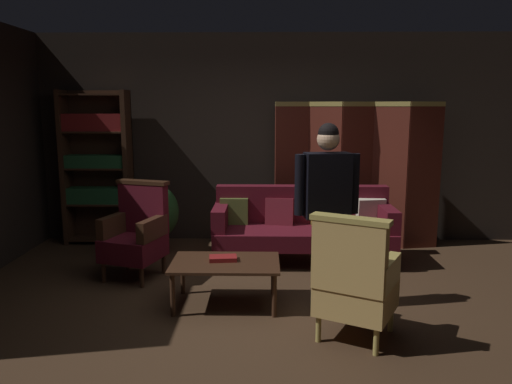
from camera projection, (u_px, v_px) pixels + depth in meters
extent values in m
plane|color=#3D2819|center=(255.00, 308.00, 4.57)|extent=(10.00, 10.00, 0.00)
cube|color=black|center=(258.00, 139.00, 6.74)|extent=(7.20, 0.10, 2.80)
cube|color=#5B2319|center=(292.00, 174.00, 6.57)|extent=(0.46, 0.13, 1.90)
cube|color=tan|center=(293.00, 104.00, 6.41)|extent=(0.46, 0.14, 0.06)
cube|color=#5B2319|center=(324.00, 175.00, 6.50)|extent=(0.42, 0.25, 1.90)
cube|color=tan|center=(326.00, 104.00, 6.34)|extent=(0.42, 0.26, 0.06)
cube|color=#5B2319|center=(356.00, 175.00, 6.45)|extent=(0.44, 0.18, 1.90)
cube|color=tan|center=(359.00, 104.00, 6.29)|extent=(0.45, 0.19, 0.06)
cube|color=#5B2319|center=(389.00, 176.00, 6.41)|extent=(0.41, 0.25, 1.90)
cube|color=tan|center=(392.00, 104.00, 6.25)|extent=(0.42, 0.26, 0.06)
cube|color=#5B2319|center=(424.00, 177.00, 6.33)|extent=(0.46, 0.11, 1.90)
cube|color=tan|center=(428.00, 104.00, 6.17)|extent=(0.46, 0.12, 0.06)
cube|color=#382114|center=(66.00, 168.00, 6.58)|extent=(0.06, 0.32, 2.05)
cube|color=#382114|center=(128.00, 168.00, 6.57)|extent=(0.06, 0.32, 2.05)
cube|color=#382114|center=(101.00, 167.00, 6.72)|extent=(0.90, 0.02, 2.05)
cube|color=#382114|center=(101.00, 238.00, 6.74)|extent=(0.86, 0.30, 0.02)
cube|color=#382114|center=(99.00, 204.00, 6.66)|extent=(0.86, 0.30, 0.02)
cube|color=#1E4C28|center=(98.00, 195.00, 6.62)|extent=(0.78, 0.22, 0.21)
cube|color=#382114|center=(97.00, 168.00, 6.58)|extent=(0.86, 0.30, 0.02)
cube|color=#1E4C28|center=(96.00, 161.00, 6.54)|extent=(0.78, 0.22, 0.17)
cube|color=#382114|center=(95.00, 132.00, 6.49)|extent=(0.86, 0.30, 0.02)
cube|color=maroon|center=(94.00, 122.00, 6.45)|extent=(0.78, 0.22, 0.23)
cube|color=#382114|center=(93.00, 95.00, 6.41)|extent=(0.86, 0.30, 0.02)
cylinder|color=#382114|center=(221.00, 261.00, 5.59)|extent=(0.07, 0.07, 0.22)
cylinder|color=#382114|center=(389.00, 262.00, 5.56)|extent=(0.07, 0.07, 0.22)
cylinder|color=#382114|center=(225.00, 246.00, 6.18)|extent=(0.07, 0.07, 0.22)
cylinder|color=#382114|center=(377.00, 247.00, 6.15)|extent=(0.07, 0.07, 0.22)
cube|color=#4C0F19|center=(303.00, 236.00, 5.84)|extent=(2.10, 0.76, 0.20)
cube|color=#4C0F19|center=(302.00, 204.00, 6.08)|extent=(2.10, 0.18, 0.46)
cube|color=#4C0F19|center=(220.00, 217.00, 5.81)|extent=(0.16, 0.68, 0.26)
cube|color=#4C0F19|center=(387.00, 218.00, 5.78)|extent=(0.16, 0.68, 0.26)
cube|color=#4C5123|center=(234.00, 212.00, 6.00)|extent=(0.34, 0.12, 0.34)
cube|color=maroon|center=(279.00, 212.00, 5.99)|extent=(0.36, 0.20, 0.35)
cube|color=#B79338|center=(325.00, 212.00, 5.98)|extent=(0.34, 0.12, 0.34)
cube|color=beige|center=(371.00, 212.00, 5.98)|extent=(0.36, 0.19, 0.35)
cylinder|color=#382114|center=(173.00, 295.00, 4.35)|extent=(0.04, 0.04, 0.39)
cylinder|color=#382114|center=(274.00, 296.00, 4.34)|extent=(0.04, 0.04, 0.39)
cylinder|color=#382114|center=(183.00, 274.00, 4.88)|extent=(0.04, 0.04, 0.39)
cylinder|color=#382114|center=(273.00, 275.00, 4.87)|extent=(0.04, 0.04, 0.39)
cube|color=#382114|center=(225.00, 263.00, 4.57)|extent=(1.00, 0.64, 0.03)
cylinder|color=tan|center=(391.00, 318.00, 4.08)|extent=(0.04, 0.04, 0.22)
cylinder|color=tan|center=(338.00, 308.00, 4.29)|extent=(0.04, 0.04, 0.22)
cylinder|color=tan|center=(376.00, 341.00, 3.68)|extent=(0.04, 0.04, 0.22)
cylinder|color=tan|center=(318.00, 328.00, 3.89)|extent=(0.04, 0.04, 0.22)
cube|color=tan|center=(356.00, 296.00, 3.95)|extent=(0.75, 0.75, 0.24)
cube|color=tan|center=(349.00, 257.00, 3.68)|extent=(0.55, 0.36, 0.54)
cube|color=tan|center=(350.00, 220.00, 3.63)|extent=(0.59, 0.39, 0.04)
cube|color=tan|center=(388.00, 274.00, 3.80)|extent=(0.31, 0.49, 0.22)
cube|color=tan|center=(329.00, 264.00, 4.02)|extent=(0.31, 0.49, 0.22)
cylinder|color=#382114|center=(104.00, 273.00, 5.20)|extent=(0.04, 0.04, 0.22)
cylinder|color=#382114|center=(142.00, 277.00, 5.06)|extent=(0.04, 0.04, 0.22)
cylinder|color=#382114|center=(128.00, 260.00, 5.63)|extent=(0.04, 0.04, 0.22)
cylinder|color=#382114|center=(164.00, 264.00, 5.49)|extent=(0.04, 0.04, 0.22)
cube|color=#4C0F19|center=(134.00, 248.00, 5.30)|extent=(0.70, 0.70, 0.24)
cube|color=#4C0F19|center=(143.00, 208.00, 5.45)|extent=(0.57, 0.28, 0.54)
cube|color=#382114|center=(142.00, 182.00, 5.40)|extent=(0.61, 0.30, 0.04)
cube|color=#382114|center=(113.00, 225.00, 5.34)|extent=(0.24, 0.50, 0.22)
cube|color=#382114|center=(152.00, 229.00, 5.19)|extent=(0.24, 0.50, 0.22)
cylinder|color=black|center=(333.00, 263.00, 4.51)|extent=(0.12, 0.12, 0.86)
cylinder|color=black|center=(318.00, 263.00, 4.49)|extent=(0.12, 0.12, 0.86)
cube|color=maroon|center=(326.00, 213.00, 4.42)|extent=(0.34, 0.21, 0.09)
cube|color=black|center=(327.00, 185.00, 4.38)|extent=(0.43, 0.27, 0.58)
cube|color=white|center=(324.00, 180.00, 4.48)|extent=(0.14, 0.03, 0.41)
cube|color=maroon|center=(324.00, 155.00, 4.44)|extent=(0.09, 0.03, 0.04)
cylinder|color=black|center=(354.00, 184.00, 4.41)|extent=(0.09, 0.09, 0.54)
cylinder|color=black|center=(300.00, 185.00, 4.34)|extent=(0.09, 0.09, 0.54)
sphere|color=tan|center=(328.00, 139.00, 4.30)|extent=(0.20, 0.20, 0.20)
sphere|color=black|center=(328.00, 133.00, 4.30)|extent=(0.18, 0.18, 0.18)
cylinder|color=brown|center=(156.00, 243.00, 6.19)|extent=(0.28, 0.28, 0.28)
ellipsoid|color=#193D19|center=(155.00, 212.00, 6.12)|extent=(0.59, 0.59, 0.68)
cube|color=maroon|center=(223.00, 258.00, 4.61)|extent=(0.27, 0.18, 0.04)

